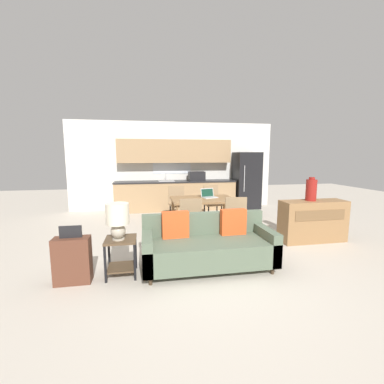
{
  "coord_description": "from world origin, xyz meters",
  "views": [
    {
      "loc": [
        -0.92,
        -3.47,
        1.68
      ],
      "look_at": [
        -0.01,
        1.5,
        0.95
      ],
      "focal_mm": 24.0,
      "sensor_mm": 36.0,
      "label": 1
    }
  ],
  "objects_px": {
    "dining_chair_near_right": "(234,217)",
    "dining_chair_far_left": "(178,202)",
    "credenza": "(313,221)",
    "laptop": "(209,195)",
    "dining_chair_near_left": "(190,219)",
    "side_table": "(121,251)",
    "table_lamp": "(118,218)",
    "refrigerator": "(246,180)",
    "dining_table": "(203,201)",
    "couch": "(207,245)",
    "dining_chair_far_right": "(212,201)",
    "suitcase": "(72,260)",
    "vase": "(311,190)"
  },
  "relations": [
    {
      "from": "dining_chair_near_right",
      "to": "dining_chair_far_left",
      "type": "relative_size",
      "value": 1.0
    },
    {
      "from": "credenza",
      "to": "dining_chair_near_left",
      "type": "height_order",
      "value": "dining_chair_near_left"
    },
    {
      "from": "credenza",
      "to": "vase",
      "type": "distance_m",
      "value": 0.62
    },
    {
      "from": "dining_table",
      "to": "dining_chair_near_right",
      "type": "distance_m",
      "value": 0.96
    },
    {
      "from": "dining_chair_near_left",
      "to": "dining_chair_far_left",
      "type": "distance_m",
      "value": 1.72
    },
    {
      "from": "dining_chair_near_left",
      "to": "side_table",
      "type": "bearing_deg",
      "value": 42.26
    },
    {
      "from": "side_table",
      "to": "table_lamp",
      "type": "distance_m",
      "value": 0.48
    },
    {
      "from": "suitcase",
      "to": "side_table",
      "type": "bearing_deg",
      "value": 10.15
    },
    {
      "from": "dining_chair_far_left",
      "to": "dining_chair_near_right",
      "type": "bearing_deg",
      "value": -70.51
    },
    {
      "from": "side_table",
      "to": "dining_chair_far_right",
      "type": "bearing_deg",
      "value": 53.1
    },
    {
      "from": "couch",
      "to": "dining_chair_far_left",
      "type": "relative_size",
      "value": 2.11
    },
    {
      "from": "table_lamp",
      "to": "dining_chair_far_left",
      "type": "bearing_deg",
      "value": 67.05
    },
    {
      "from": "dining_table",
      "to": "side_table",
      "type": "bearing_deg",
      "value": -130.56
    },
    {
      "from": "credenza",
      "to": "dining_chair_near_left",
      "type": "xyz_separation_m",
      "value": [
        -2.41,
        0.17,
        0.11
      ]
    },
    {
      "from": "credenza",
      "to": "laptop",
      "type": "bearing_deg",
      "value": 147.58
    },
    {
      "from": "table_lamp",
      "to": "laptop",
      "type": "height_order",
      "value": "table_lamp"
    },
    {
      "from": "dining_chair_near_left",
      "to": "suitcase",
      "type": "bearing_deg",
      "value": 33.46
    },
    {
      "from": "dining_chair_near_right",
      "to": "refrigerator",
      "type": "bearing_deg",
      "value": -108.45
    },
    {
      "from": "couch",
      "to": "suitcase",
      "type": "bearing_deg",
      "value": -175.13
    },
    {
      "from": "vase",
      "to": "suitcase",
      "type": "xyz_separation_m",
      "value": [
        -4.12,
        -0.97,
        -0.7
      ]
    },
    {
      "from": "refrigerator",
      "to": "table_lamp",
      "type": "distance_m",
      "value": 5.5
    },
    {
      "from": "side_table",
      "to": "table_lamp",
      "type": "bearing_deg",
      "value": -121.55
    },
    {
      "from": "dining_chair_far_right",
      "to": "suitcase",
      "type": "xyz_separation_m",
      "value": [
        -2.63,
        -2.8,
        -0.2
      ]
    },
    {
      "from": "side_table",
      "to": "dining_chair_far_right",
      "type": "distance_m",
      "value": 3.37
    },
    {
      "from": "couch",
      "to": "table_lamp",
      "type": "xyz_separation_m",
      "value": [
        -1.27,
        -0.09,
        0.5
      ]
    },
    {
      "from": "dining_table",
      "to": "suitcase",
      "type": "relative_size",
      "value": 1.75
    },
    {
      "from": "dining_chair_near_right",
      "to": "vase",
      "type": "bearing_deg",
      "value": -178.57
    },
    {
      "from": "dining_table",
      "to": "dining_chair_far_left",
      "type": "bearing_deg",
      "value": 117.4
    },
    {
      "from": "table_lamp",
      "to": "dining_chair_near_right",
      "type": "bearing_deg",
      "value": 27.34
    },
    {
      "from": "refrigerator",
      "to": "vase",
      "type": "distance_m",
      "value": 3.29
    },
    {
      "from": "laptop",
      "to": "suitcase",
      "type": "height_order",
      "value": "laptop"
    },
    {
      "from": "refrigerator",
      "to": "dining_chair_far_right",
      "type": "relative_size",
      "value": 1.94
    },
    {
      "from": "dining_chair_near_left",
      "to": "laptop",
      "type": "relative_size",
      "value": 2.43
    },
    {
      "from": "couch",
      "to": "laptop",
      "type": "height_order",
      "value": "laptop"
    },
    {
      "from": "suitcase",
      "to": "dining_chair_far_right",
      "type": "bearing_deg",
      "value": 46.78
    },
    {
      "from": "dining_table",
      "to": "couch",
      "type": "relative_size",
      "value": 0.71
    },
    {
      "from": "refrigerator",
      "to": "dining_chair_near_left",
      "type": "distance_m",
      "value": 3.97
    },
    {
      "from": "table_lamp",
      "to": "credenza",
      "type": "xyz_separation_m",
      "value": [
        3.58,
        0.87,
        -0.43
      ]
    },
    {
      "from": "credenza",
      "to": "laptop",
      "type": "xyz_separation_m",
      "value": [
        -1.81,
        1.15,
        0.38
      ]
    },
    {
      "from": "refrigerator",
      "to": "dining_chair_near_right",
      "type": "relative_size",
      "value": 1.94
    },
    {
      "from": "couch",
      "to": "suitcase",
      "type": "xyz_separation_m",
      "value": [
        -1.86,
        -0.16,
        -0.02
      ]
    },
    {
      "from": "couch",
      "to": "vase",
      "type": "bearing_deg",
      "value": 19.77
    },
    {
      "from": "laptop",
      "to": "vase",
      "type": "bearing_deg",
      "value": -47.46
    },
    {
      "from": "couch",
      "to": "side_table",
      "type": "height_order",
      "value": "couch"
    },
    {
      "from": "refrigerator",
      "to": "side_table",
      "type": "distance_m",
      "value": 5.48
    },
    {
      "from": "dining_chair_far_left",
      "to": "laptop",
      "type": "height_order",
      "value": "laptop"
    },
    {
      "from": "laptop",
      "to": "suitcase",
      "type": "bearing_deg",
      "value": -153.33
    },
    {
      "from": "laptop",
      "to": "table_lamp",
      "type": "bearing_deg",
      "value": -146.13
    },
    {
      "from": "laptop",
      "to": "credenza",
      "type": "bearing_deg",
      "value": -47.29
    },
    {
      "from": "refrigerator",
      "to": "dining_table",
      "type": "bearing_deg",
      "value": -130.29
    }
  ]
}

